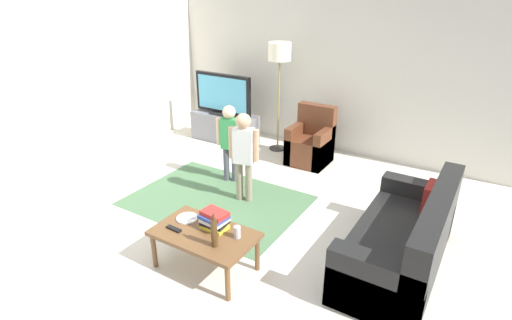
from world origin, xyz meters
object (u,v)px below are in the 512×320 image
(soda_can, at_px, (237,232))
(book_stack, at_px, (215,220))
(child_near_tv, at_px, (230,137))
(bottle, at_px, (214,233))
(plate, at_px, (187,218))
(tv, at_px, (223,95))
(armchair, at_px, (311,144))
(floor_lamp, at_px, (279,58))
(child_center, at_px, (244,150))
(tv_stand, at_px, (225,128))
(coffee_table, at_px, (204,237))
(couch, at_px, (407,243))
(tv_remote, at_px, (174,229))

(soda_can, bearing_deg, book_stack, 176.64)
(child_near_tv, height_order, book_stack, child_near_tv)
(bottle, distance_m, plate, 0.58)
(tv, xyz_separation_m, armchair, (1.71, -0.02, -0.55))
(floor_lamp, xyz_separation_m, book_stack, (0.98, -3.03, -1.03))
(child_center, bearing_deg, floor_lamp, 105.49)
(tv_stand, relative_size, soda_can, 10.00)
(coffee_table, bearing_deg, book_stack, 69.61)
(floor_lamp, height_order, plate, floor_lamp)
(child_center, relative_size, coffee_table, 1.18)
(armchair, distance_m, floor_lamp, 1.45)
(child_center, height_order, soda_can, child_center)
(tv_stand, height_order, couch, couch)
(book_stack, bearing_deg, floor_lamp, 107.89)
(child_near_tv, relative_size, soda_can, 9.29)
(couch, relative_size, armchair, 2.00)
(child_near_tv, height_order, tv_remote, child_near_tv)
(armchair, height_order, child_near_tv, child_near_tv)
(couch, bearing_deg, child_center, 171.58)
(tv, bearing_deg, plate, -60.36)
(tv, bearing_deg, child_center, -47.13)
(couch, distance_m, plate, 2.20)
(child_near_tv, distance_m, coffee_table, 1.99)
(book_stack, relative_size, plate, 1.28)
(armchair, distance_m, soda_can, 2.91)
(child_center, distance_m, tv_remote, 1.52)
(tv_stand, height_order, soda_can, soda_can)
(armchair, bearing_deg, plate, -91.48)
(armchair, bearing_deg, bottle, -81.73)
(couch, xyz_separation_m, tv_remote, (-1.96, -1.17, 0.14))
(tv_remote, height_order, soda_can, soda_can)
(coffee_table, relative_size, plate, 4.55)
(coffee_table, bearing_deg, couch, 32.00)
(book_stack, bearing_deg, soda_can, -3.36)
(tv, bearing_deg, tv_remote, -61.86)
(child_near_tv, height_order, child_center, child_center)
(floor_lamp, distance_m, soda_can, 3.46)
(child_center, distance_m, bottle, 1.63)
(soda_can, bearing_deg, floor_lamp, 112.39)
(bottle, bearing_deg, child_center, 114.01)
(book_stack, distance_m, bottle, 0.30)
(floor_lamp, height_order, bottle, floor_lamp)
(couch, height_order, coffee_table, couch)
(armchair, height_order, coffee_table, armchair)
(tv, height_order, tv_remote, tv)
(plate, bearing_deg, tv, 119.64)
(tv_stand, xyz_separation_m, tv_remote, (1.65, -3.11, 0.19))
(tv, bearing_deg, coffee_table, -56.95)
(tv_remote, distance_m, soda_can, 0.64)
(book_stack, height_order, soda_can, book_stack)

